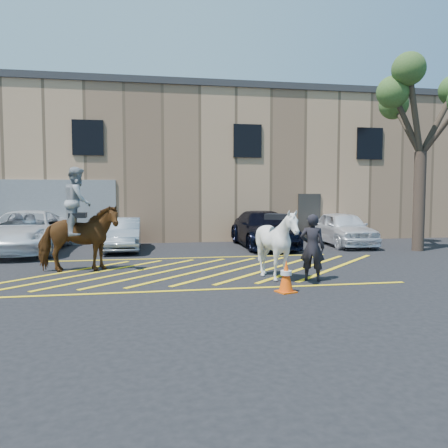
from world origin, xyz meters
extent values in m
plane|color=black|center=(0.00, 0.00, 0.00)|extent=(90.00, 90.00, 0.00)
imported|color=white|center=(-6.00, 4.67, 0.78)|extent=(2.63, 5.66, 1.57)
imported|color=#8D939A|center=(-2.48, 4.74, 0.63)|extent=(1.36, 3.84, 1.26)
imported|color=black|center=(3.21, 4.86, 0.74)|extent=(2.08, 5.09, 1.48)
imported|color=white|center=(6.68, 4.74, 0.72)|extent=(1.88, 4.32, 1.45)
imported|color=black|center=(2.59, -2.20, 0.85)|extent=(0.73, 0.64, 1.70)
cube|color=tan|center=(0.00, 12.00, 3.50)|extent=(32.00, 10.00, 7.00)
cube|color=#2D2D30|center=(0.00, 12.00, 7.15)|extent=(32.20, 10.20, 0.30)
cube|color=black|center=(-4.00, 6.96, 4.60)|extent=(1.30, 0.08, 1.50)
cube|color=black|center=(3.00, 6.96, 4.60)|extent=(1.30, 0.08, 1.50)
cube|color=black|center=(9.00, 6.96, 4.60)|extent=(1.30, 0.08, 1.50)
cube|color=#38332D|center=(6.00, 6.96, 1.10)|extent=(1.10, 0.08, 2.20)
cube|color=yellow|center=(-4.20, -0.30, 0.01)|extent=(4.20, 4.20, 0.01)
cube|color=yellow|center=(-3.15, -0.30, 0.01)|extent=(4.20, 4.20, 0.01)
cube|color=yellow|center=(-2.10, -0.30, 0.01)|extent=(4.20, 4.20, 0.01)
cube|color=yellow|center=(-1.05, -0.30, 0.01)|extent=(4.20, 4.20, 0.01)
cube|color=yellow|center=(0.00, -0.30, 0.01)|extent=(4.20, 4.20, 0.01)
cube|color=yellow|center=(1.05, -0.30, 0.01)|extent=(4.20, 4.20, 0.01)
cube|color=yellow|center=(2.10, -0.30, 0.01)|extent=(4.20, 4.20, 0.01)
cube|color=yellow|center=(3.15, -0.30, 0.01)|extent=(4.20, 4.20, 0.01)
cube|color=yellow|center=(4.20, -0.30, 0.01)|extent=(4.20, 4.20, 0.01)
cube|color=yellow|center=(0.00, 2.20, 0.01)|extent=(9.50, 0.12, 0.01)
cube|color=yellow|center=(0.00, -2.80, 0.01)|extent=(9.50, 0.12, 0.01)
imported|color=#593215|center=(-3.44, 0.16, 0.94)|extent=(2.28, 1.13, 1.89)
imported|color=gray|center=(-3.44, 0.16, 1.99)|extent=(0.77, 0.97, 1.92)
cube|color=black|center=(-3.44, 0.16, 1.60)|extent=(0.49, 0.58, 0.14)
imported|color=white|center=(1.72, -2.00, 0.91)|extent=(2.13, 2.19, 1.83)
cube|color=black|center=(1.72, -2.00, 1.63)|extent=(0.72, 0.69, 0.14)
cube|color=#DF4E09|center=(1.53, -3.35, 0.01)|extent=(0.48, 0.48, 0.03)
cone|color=#FF4F0A|center=(1.53, -3.35, 0.38)|extent=(0.32, 0.32, 0.70)
cylinder|color=silver|center=(1.53, -3.35, 0.44)|extent=(0.25, 0.25, 0.10)
cylinder|color=#413027|center=(8.79, 2.65, 1.90)|extent=(0.44, 0.44, 3.80)
cylinder|color=#403527|center=(9.58, 2.79, 4.97)|extent=(1.76, 0.51, 2.68)
cylinder|color=#423728|center=(8.72, 3.51, 4.80)|extent=(0.33, 1.88, 2.34)
cylinder|color=#413427|center=(8.18, 2.65, 4.85)|extent=(1.40, 0.20, 2.39)
cylinder|color=#4A372D|center=(9.13, 1.92, 4.59)|extent=(0.78, 1.62, 1.96)
cylinder|color=#4B3E2E|center=(8.32, 2.37, 5.20)|extent=(1.16, 0.77, 3.11)
sphere|color=#47652B|center=(8.64, 4.37, 5.91)|extent=(1.20, 1.20, 1.20)
sphere|color=#427030|center=(7.57, 2.65, 6.00)|extent=(1.20, 1.20, 1.20)
sphere|color=#466029|center=(7.85, 2.10, 6.71)|extent=(1.20, 1.20, 1.20)
camera|label=1|loc=(-1.49, -12.61, 2.21)|focal=35.00mm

